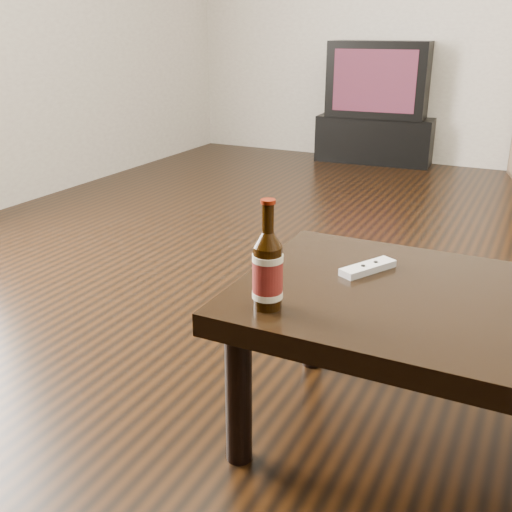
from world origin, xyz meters
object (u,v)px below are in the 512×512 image
at_px(remote, 368,268).
at_px(tv, 380,79).
at_px(beer_bottle, 268,271).
at_px(tv_stand, 376,138).
at_px(coffee_table, 473,327).

bearing_deg(remote, tv, 133.34).
xyz_separation_m(tv, beer_bottle, (0.80, -3.81, -0.14)).
xyz_separation_m(tv_stand, beer_bottle, (0.80, -3.81, 0.34)).
bearing_deg(beer_bottle, coffee_table, 27.79).
height_order(coffee_table, remote, remote).
bearing_deg(tv_stand, remote, -78.65).
xyz_separation_m(coffee_table, remote, (-0.29, 0.09, 0.07)).
relative_size(beer_bottle, remote, 1.51).
bearing_deg(tv_stand, tv, -90.00).
xyz_separation_m(coffee_table, beer_bottle, (-0.44, -0.23, 0.15)).
xyz_separation_m(tv, remote, (0.94, -3.49, -0.22)).
height_order(tv_stand, beer_bottle, beer_bottle).
relative_size(tv_stand, coffee_table, 0.80).
bearing_deg(coffee_table, tv, 109.08).
bearing_deg(tv, beer_bottle, -82.00).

